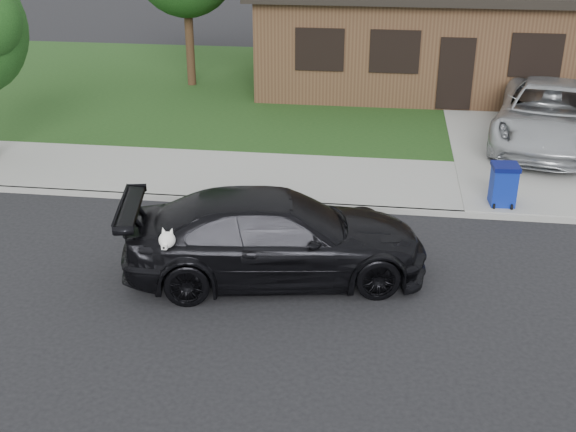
# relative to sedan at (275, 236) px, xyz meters

# --- Properties ---
(ground) EXTENTS (120.00, 120.00, 0.00)m
(ground) POSITION_rel_sedan_xyz_m (-0.27, -0.55, -0.75)
(ground) COLOR black
(ground) RESTS_ON ground
(sidewalk) EXTENTS (60.00, 3.00, 0.12)m
(sidewalk) POSITION_rel_sedan_xyz_m (-0.27, 4.45, -0.69)
(sidewalk) COLOR gray
(sidewalk) RESTS_ON ground
(curb) EXTENTS (60.00, 0.12, 0.12)m
(curb) POSITION_rel_sedan_xyz_m (-0.27, 2.95, -0.69)
(curb) COLOR gray
(curb) RESTS_ON ground
(lawn) EXTENTS (60.00, 13.00, 0.13)m
(lawn) POSITION_rel_sedan_xyz_m (-0.27, 12.45, -0.69)
(lawn) COLOR #193814
(lawn) RESTS_ON ground
(driveway) EXTENTS (4.50, 13.00, 0.14)m
(driveway) POSITION_rel_sedan_xyz_m (5.73, 9.45, -0.68)
(driveway) COLOR gray
(driveway) RESTS_ON ground
(sedan) EXTENTS (5.48, 3.10, 1.50)m
(sedan) POSITION_rel_sedan_xyz_m (0.00, 0.00, 0.00)
(sedan) COLOR black
(sedan) RESTS_ON ground
(minivan) EXTENTS (3.77, 6.00, 1.54)m
(minivan) POSITION_rel_sedan_xyz_m (5.90, 7.60, 0.16)
(minivan) COLOR #B5B8BC
(minivan) RESTS_ON driveway
(recycling_bin) EXTENTS (0.57, 0.59, 0.89)m
(recycling_bin) POSITION_rel_sedan_xyz_m (4.26, 3.42, -0.18)
(recycling_bin) COLOR navy
(recycling_bin) RESTS_ON sidewalk
(house) EXTENTS (12.60, 8.60, 4.65)m
(house) POSITION_rel_sedan_xyz_m (3.73, 14.45, 1.38)
(house) COLOR #422B1C
(house) RESTS_ON ground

